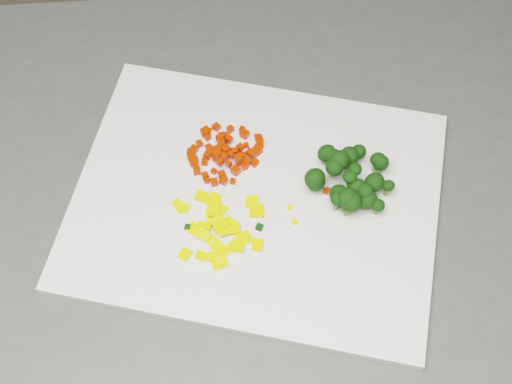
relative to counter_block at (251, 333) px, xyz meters
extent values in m
cube|color=#454542|center=(0.00, 0.00, 0.00)|extent=(1.04, 0.82, 0.90)
cube|color=white|center=(0.01, -0.01, 0.46)|extent=(0.50, 0.46, 0.01)
cube|color=#C01A02|center=(-0.01, 0.10, 0.46)|extent=(0.01, 0.01, 0.01)
cube|color=#C01A02|center=(-0.05, 0.06, 0.46)|extent=(0.01, 0.01, 0.01)
cube|color=#C01A02|center=(-0.05, 0.06, 0.46)|extent=(0.01, 0.01, 0.01)
cube|color=#C01A02|center=(-0.01, 0.07, 0.47)|extent=(0.01, 0.01, 0.01)
cube|color=#C01A02|center=(-0.02, 0.06, 0.47)|extent=(0.01, 0.01, 0.01)
cube|color=#C01A02|center=(0.02, 0.08, 0.47)|extent=(0.01, 0.01, 0.01)
cube|color=#C01A02|center=(-0.04, 0.08, 0.46)|extent=(0.01, 0.01, 0.01)
cube|color=#C01A02|center=(0.00, 0.06, 0.47)|extent=(0.01, 0.01, 0.01)
cube|color=#C01A02|center=(-0.02, 0.03, 0.46)|extent=(0.01, 0.01, 0.01)
cube|color=#C01A02|center=(-0.03, 0.04, 0.46)|extent=(0.01, 0.01, 0.01)
cube|color=#C01A02|center=(0.01, 0.06, 0.46)|extent=(0.01, 0.01, 0.01)
cube|color=#C01A02|center=(-0.01, 0.04, 0.47)|extent=(0.01, 0.01, 0.01)
cube|color=#C01A02|center=(-0.02, 0.06, 0.46)|extent=(0.01, 0.01, 0.01)
cube|color=#C01A02|center=(-0.02, 0.05, 0.47)|extent=(0.01, 0.01, 0.01)
cube|color=#C01A02|center=(0.03, 0.06, 0.47)|extent=(0.01, 0.01, 0.01)
cube|color=#C01A02|center=(-0.04, 0.03, 0.46)|extent=(0.01, 0.01, 0.01)
cube|color=#C01A02|center=(0.02, 0.03, 0.46)|extent=(0.01, 0.01, 0.01)
cube|color=#C01A02|center=(-0.01, 0.06, 0.47)|extent=(0.01, 0.01, 0.01)
cube|color=#C01A02|center=(-0.01, 0.06, 0.46)|extent=(0.01, 0.01, 0.01)
cube|color=#C01A02|center=(0.02, 0.06, 0.46)|extent=(0.01, 0.01, 0.01)
cube|color=#C01A02|center=(0.01, 0.08, 0.46)|extent=(0.01, 0.01, 0.01)
cube|color=#C01A02|center=(-0.03, 0.08, 0.46)|extent=(0.01, 0.01, 0.01)
cube|color=#C01A02|center=(0.01, 0.06, 0.46)|extent=(0.01, 0.01, 0.01)
cube|color=#C01A02|center=(0.03, 0.07, 0.46)|extent=(0.01, 0.01, 0.01)
cube|color=#C01A02|center=(-0.01, 0.08, 0.46)|extent=(0.01, 0.01, 0.01)
cube|color=#C01A02|center=(-0.03, 0.07, 0.46)|extent=(0.01, 0.01, 0.01)
cube|color=#C01A02|center=(0.01, 0.04, 0.47)|extent=(0.01, 0.01, 0.01)
cube|color=#C01A02|center=(-0.01, 0.08, 0.47)|extent=(0.01, 0.01, 0.01)
cube|color=#C01A02|center=(-0.05, 0.05, 0.46)|extent=(0.01, 0.01, 0.01)
cube|color=#C01A02|center=(0.01, 0.05, 0.46)|extent=(0.01, 0.01, 0.01)
cube|color=#C01A02|center=(0.02, 0.05, 0.46)|extent=(0.01, 0.01, 0.01)
cube|color=#C01A02|center=(-0.03, 0.06, 0.47)|extent=(0.01, 0.01, 0.01)
cube|color=#C01A02|center=(0.00, 0.04, 0.46)|extent=(0.01, 0.01, 0.01)
cube|color=#C01A02|center=(0.00, 0.05, 0.47)|extent=(0.01, 0.01, 0.01)
cube|color=#C01A02|center=(-0.04, 0.03, 0.46)|extent=(0.01, 0.01, 0.01)
cube|color=#C01A02|center=(-0.03, 0.02, 0.46)|extent=(0.01, 0.01, 0.01)
cube|color=#C01A02|center=(-0.01, 0.08, 0.46)|extent=(0.01, 0.01, 0.01)
cube|color=#C01A02|center=(-0.01, 0.06, 0.46)|extent=(0.01, 0.01, 0.01)
cube|color=#C01A02|center=(-0.03, 0.05, 0.46)|extent=(0.01, 0.01, 0.01)
cube|color=#C01A02|center=(0.00, 0.03, 0.46)|extent=(0.01, 0.01, 0.01)
cube|color=#C01A02|center=(-0.02, 0.08, 0.47)|extent=(0.01, 0.01, 0.01)
cube|color=#C01A02|center=(-0.02, 0.06, 0.47)|extent=(0.01, 0.01, 0.01)
cube|color=#C01A02|center=(0.00, 0.04, 0.47)|extent=(0.01, 0.01, 0.01)
cube|color=#C01A02|center=(0.03, 0.07, 0.46)|extent=(0.01, 0.01, 0.01)
cube|color=#C01A02|center=(-0.03, 0.09, 0.47)|extent=(0.01, 0.01, 0.01)
cube|color=#C01A02|center=(-0.01, 0.07, 0.47)|extent=(0.01, 0.01, 0.01)
cube|color=#C01A02|center=(0.02, 0.04, 0.46)|extent=(0.01, 0.01, 0.01)
cube|color=#C01A02|center=(-0.03, 0.07, 0.46)|extent=(0.01, 0.01, 0.01)
cube|color=#C01A02|center=(0.01, 0.05, 0.46)|extent=(0.01, 0.01, 0.01)
cube|color=#C01A02|center=(-0.02, 0.02, 0.46)|extent=(0.01, 0.01, 0.01)
cube|color=#C01A02|center=(-0.01, 0.03, 0.47)|extent=(0.01, 0.01, 0.01)
cube|color=#C01A02|center=(-0.02, 0.05, 0.47)|extent=(0.01, 0.01, 0.01)
cube|color=#C01A02|center=(-0.02, 0.05, 0.47)|extent=(0.01, 0.01, 0.01)
cube|color=#C01A02|center=(0.02, 0.05, 0.46)|extent=(0.01, 0.01, 0.01)
cube|color=#C01A02|center=(-0.03, 0.09, 0.46)|extent=(0.01, 0.01, 0.01)
cube|color=#C01A02|center=(-0.05, 0.04, 0.46)|extent=(0.01, 0.01, 0.01)
cube|color=#C01A02|center=(0.00, 0.09, 0.46)|extent=(0.01, 0.01, 0.01)
cube|color=#C01A02|center=(-0.01, 0.02, 0.46)|extent=(0.01, 0.01, 0.01)
cube|color=#C01A02|center=(-0.02, 0.04, 0.47)|extent=(0.01, 0.01, 0.01)
cube|color=#C01A02|center=(-0.01, 0.06, 0.47)|extent=(0.01, 0.01, 0.01)
cube|color=#C01A02|center=(-0.01, 0.07, 0.47)|extent=(0.01, 0.01, 0.01)
cube|color=#C01A02|center=(-0.02, 0.09, 0.46)|extent=(0.01, 0.01, 0.01)
cube|color=#C01A02|center=(-0.03, 0.06, 0.46)|extent=(0.01, 0.01, 0.01)
cube|color=#C01A02|center=(0.02, 0.05, 0.47)|extent=(0.01, 0.01, 0.01)
cube|color=#C01A02|center=(-0.02, 0.06, 0.47)|extent=(0.01, 0.01, 0.01)
cube|color=#C01A02|center=(-0.01, 0.05, 0.47)|extent=(0.01, 0.01, 0.01)
cube|color=#C01A02|center=(-0.05, 0.04, 0.46)|extent=(0.01, 0.01, 0.01)
cube|color=#C01A02|center=(-0.04, 0.05, 0.46)|extent=(0.01, 0.01, 0.01)
cube|color=#C01A02|center=(-0.05, 0.05, 0.47)|extent=(0.01, 0.01, 0.01)
cube|color=#C01A02|center=(-0.05, 0.07, 0.46)|extent=(0.01, 0.01, 0.01)
cube|color=#C01A02|center=(0.01, 0.09, 0.46)|extent=(0.01, 0.01, 0.01)
cube|color=#C01A02|center=(-0.05, 0.07, 0.47)|extent=(0.01, 0.01, 0.01)
cube|color=yellow|center=(-0.03, -0.03, 0.46)|extent=(0.02, 0.02, 0.00)
cube|color=yellow|center=(-0.09, -0.06, 0.46)|extent=(0.02, 0.02, 0.01)
cube|color=yellow|center=(-0.03, -0.06, 0.46)|extent=(0.02, 0.02, 0.01)
cube|color=yellow|center=(-0.07, -0.06, 0.46)|extent=(0.02, 0.01, 0.01)
cube|color=yellow|center=(-0.06, -0.07, 0.46)|extent=(0.02, 0.01, 0.01)
cube|color=yellow|center=(-0.04, -0.04, 0.47)|extent=(0.02, 0.01, 0.00)
cube|color=yellow|center=(0.00, -0.03, 0.46)|extent=(0.02, 0.02, 0.01)
cube|color=yellow|center=(-0.05, -0.02, 0.46)|extent=(0.02, 0.02, 0.01)
cube|color=yellow|center=(-0.06, -0.03, 0.47)|extent=(0.02, 0.01, 0.01)
cube|color=yellow|center=(-0.04, -0.01, 0.46)|extent=(0.02, 0.02, 0.01)
cube|color=yellow|center=(-0.04, -0.04, 0.47)|extent=(0.02, 0.02, 0.01)
cube|color=yellow|center=(-0.08, 0.00, 0.46)|extent=(0.02, 0.02, 0.01)
cube|color=yellow|center=(-0.04, 0.00, 0.46)|extent=(0.02, 0.02, 0.01)
cube|color=yellow|center=(-0.02, -0.06, 0.46)|extent=(0.02, 0.02, 0.01)
cube|color=yellow|center=(-0.05, 0.01, 0.46)|extent=(0.02, 0.02, 0.01)
cube|color=yellow|center=(-0.03, -0.06, 0.46)|extent=(0.02, 0.02, 0.00)
cube|color=yellow|center=(-0.04, -0.03, 0.47)|extent=(0.02, 0.02, 0.01)
cube|color=yellow|center=(-0.05, -0.05, 0.46)|extent=(0.02, 0.02, 0.00)
cube|color=yellow|center=(-0.05, -0.06, 0.46)|extent=(0.02, 0.02, 0.00)
cube|color=yellow|center=(-0.07, -0.03, 0.46)|extent=(0.02, 0.02, 0.01)
cube|color=yellow|center=(-0.03, -0.04, 0.47)|extent=(0.02, 0.02, 0.00)
cube|color=yellow|center=(-0.06, -0.04, 0.47)|extent=(0.02, 0.02, 0.01)
cube|color=yellow|center=(-0.04, -0.03, 0.47)|extent=(0.02, 0.02, 0.01)
cube|color=yellow|center=(-0.05, -0.08, 0.46)|extent=(0.01, 0.01, 0.00)
cube|color=yellow|center=(-0.04, 0.00, 0.46)|extent=(0.02, 0.02, 0.01)
cube|color=yellow|center=(-0.04, 0.00, 0.46)|extent=(0.02, 0.02, 0.01)
cube|color=yellow|center=(-0.04, -0.03, 0.46)|extent=(0.02, 0.02, 0.01)
cube|color=yellow|center=(-0.08, 0.00, 0.46)|extent=(0.02, 0.02, 0.01)
cube|color=yellow|center=(-0.01, -0.07, 0.46)|extent=(0.02, 0.02, 0.01)
cube|color=yellow|center=(-0.05, -0.06, 0.46)|extent=(0.02, 0.02, 0.01)
cube|color=yellow|center=(-0.07, -0.03, 0.46)|extent=(0.02, 0.02, 0.01)
cube|color=yellow|center=(-0.05, -0.08, 0.46)|extent=(0.02, 0.01, 0.00)
cube|color=yellow|center=(-0.04, -0.04, 0.46)|extent=(0.01, 0.01, 0.01)
cube|color=yellow|center=(-0.03, -0.06, 0.46)|extent=(0.02, 0.02, 0.01)
cube|color=yellow|center=(0.00, -0.01, 0.46)|extent=(0.02, 0.02, 0.01)
cube|color=yellow|center=(-0.04, -0.02, 0.46)|extent=(0.02, 0.02, 0.01)
cube|color=yellow|center=(-0.04, -0.02, 0.47)|extent=(0.02, 0.02, 0.00)
cube|color=black|center=(-0.02, 0.07, 0.46)|extent=(0.01, 0.01, 0.00)
cube|color=#C01A02|center=(0.08, -0.02, 0.46)|extent=(0.01, 0.01, 0.00)
cube|color=#C01A02|center=(0.09, -0.02, 0.46)|extent=(0.01, 0.01, 0.00)
cube|color=black|center=(0.00, -0.05, 0.46)|extent=(0.01, 0.01, 0.01)
cube|color=yellow|center=(0.04, -0.03, 0.46)|extent=(0.01, 0.01, 0.00)
cube|color=black|center=(-0.08, -0.03, 0.46)|extent=(0.01, 0.01, 0.00)
cube|color=#C01A02|center=(-0.04, 0.00, 0.46)|extent=(0.01, 0.01, 0.00)
cube|color=yellow|center=(0.04, -0.05, 0.46)|extent=(0.01, 0.01, 0.00)
cube|color=#C01A02|center=(-0.01, 0.06, 0.46)|extent=(0.00, 0.00, 0.00)
camera|label=1|loc=(-0.10, -0.40, 1.15)|focal=50.00mm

